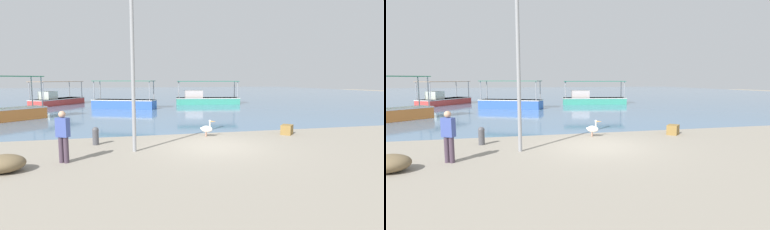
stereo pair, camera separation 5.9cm
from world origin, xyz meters
TOP-DOWN VIEW (x-y plane):
  - ground at (0.00, 0.00)m, footprint 120.00×120.00m
  - harbor_water at (0.00, 48.00)m, footprint 110.00×90.00m
  - fishing_boat_center at (-3.23, 17.08)m, footprint 5.97×3.77m
  - fishing_boat_outer at (5.49, 20.09)m, footprint 7.03×2.81m
  - fishing_boat_far_left at (-11.13, 9.96)m, footprint 5.16×4.96m
  - fishing_boat_near_right at (-10.16, 23.13)m, footprint 4.93×6.45m
  - pelican at (0.34, 2.10)m, footprint 0.71×0.56m
  - lamp_post at (-3.13, -0.10)m, footprint 0.28×0.28m
  - mooring_bollard at (-4.63, 1.44)m, footprint 0.26×0.26m
  - fisherman_standing at (-5.42, -1.13)m, footprint 0.46×0.38m
  - net_pile at (-6.94, -1.80)m, footprint 1.18×1.00m
  - cargo_crate at (4.33, 1.71)m, footprint 0.78×0.79m

SIDE VIEW (x-z plane):
  - ground at x=0.00m, z-range 0.00..0.00m
  - harbor_water at x=0.00m, z-range 0.00..0.00m
  - cargo_crate at x=4.33m, z-range 0.00..0.47m
  - net_pile at x=-6.94m, z-range 0.00..0.52m
  - pelican at x=0.34m, z-range -0.02..0.78m
  - mooring_bollard at x=-4.63m, z-range 0.03..0.78m
  - fishing_boat_center at x=-3.23m, z-range -0.71..1.86m
  - fishing_boat_near_right at x=-10.16m, z-range -0.66..1.82m
  - fishing_boat_far_left at x=-11.13m, z-range -0.87..2.05m
  - fishing_boat_outer at x=5.49m, z-range -0.64..1.87m
  - fisherman_standing at x=-5.42m, z-range 0.06..1.75m
  - lamp_post at x=-3.13m, z-range 0.36..6.38m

